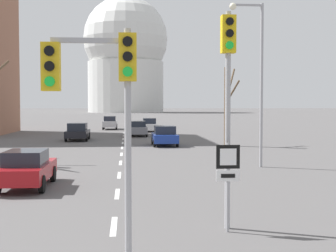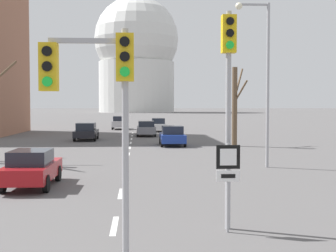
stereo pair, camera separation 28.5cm
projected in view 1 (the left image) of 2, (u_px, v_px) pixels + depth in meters
lane_stripe_1 at (114, 226)px, 12.41m from camera, size 0.16×2.00×0.01m
lane_stripe_2 at (117, 194)px, 16.89m from camera, size 0.16×2.00×0.01m
lane_stripe_3 at (119, 175)px, 21.37m from camera, size 0.16×2.00×0.01m
lane_stripe_4 at (121, 163)px, 25.85m from camera, size 0.16×2.00×0.01m
lane_stripe_5 at (121, 154)px, 30.32m from camera, size 0.16×2.00×0.01m
lane_stripe_6 at (122, 148)px, 34.80m from camera, size 0.16×2.00×0.01m
lane_stripe_7 at (123, 143)px, 39.28m from camera, size 0.16×2.00×0.01m
lane_stripe_8 at (123, 139)px, 43.76m from camera, size 0.16×2.00×0.01m
lane_stripe_9 at (123, 136)px, 48.24m from camera, size 0.16×2.00×0.01m
lane_stripe_10 at (124, 133)px, 52.71m from camera, size 0.16×2.00×0.01m
traffic_signal_near_right at (228, 79)px, 12.00m from camera, size 0.36×0.34×5.61m
traffic_signal_centre_tall at (101, 86)px, 9.39m from camera, size 1.88×0.34×4.76m
route_sign_post at (228, 172)px, 11.77m from camera, size 0.60×0.08×2.27m
street_lamp_right at (256, 68)px, 23.91m from camera, size 1.78×0.36×8.38m
sedan_near_left at (110, 123)px, 60.83m from camera, size 1.83×4.40×1.72m
sedan_near_right at (138, 128)px, 47.83m from camera, size 1.93×4.53×1.55m
sedan_mid_centre at (165, 136)px, 36.63m from camera, size 1.93×4.05×1.57m
sedan_far_left at (27, 168)px, 18.16m from camera, size 1.76×4.14×1.46m
sedan_far_right at (149, 125)px, 55.81m from camera, size 1.85×4.45×1.60m
sedan_distant_centre at (78, 132)px, 42.02m from camera, size 1.96×4.47×1.58m
bare_tree_right_near at (227, 104)px, 36.34m from camera, size 1.23×3.04×6.15m
capitol_dome at (126, 55)px, 195.02m from camera, size 35.02×35.02×49.46m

